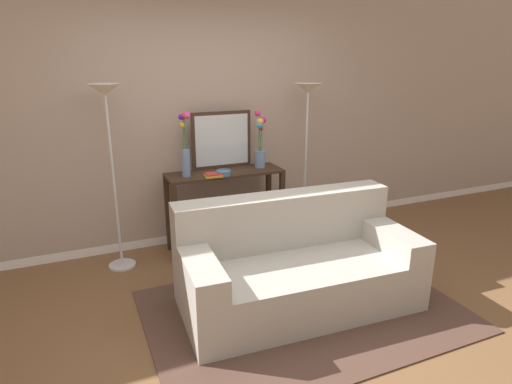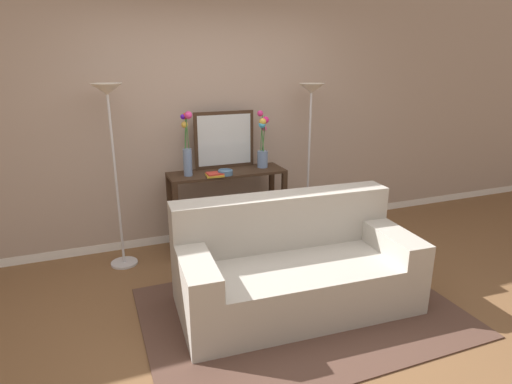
{
  "view_description": "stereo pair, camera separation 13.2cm",
  "coord_description": "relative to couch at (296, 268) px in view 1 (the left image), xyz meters",
  "views": [
    {
      "loc": [
        -1.3,
        -2.56,
        2.0
      ],
      "look_at": [
        0.19,
        0.9,
        0.81
      ],
      "focal_mm": 30.47,
      "sensor_mm": 36.0,
      "label": 1
    },
    {
      "loc": [
        -1.18,
        -2.61,
        2.0
      ],
      "look_at": [
        0.19,
        0.9,
        0.81
      ],
      "focal_mm": 30.47,
      "sensor_mm": 36.0,
      "label": 2
    }
  ],
  "objects": [
    {
      "name": "book_stack",
      "position": [
        -0.33,
        1.15,
        0.55
      ],
      "size": [
        0.18,
        0.15,
        0.03
      ],
      "color": "gold",
      "rests_on": "console_table"
    },
    {
      "name": "console_table",
      "position": [
        -0.16,
        1.29,
        0.27
      ],
      "size": [
        1.21,
        0.39,
        0.85
      ],
      "color": "#382619",
      "rests_on": "ground"
    },
    {
      "name": "area_rug",
      "position": [
        -0.0,
        -0.16,
        -0.31
      ],
      "size": [
        2.49,
        1.71,
        0.01
      ],
      "color": "#51382D",
      "rests_on": "ground"
    },
    {
      "name": "fruit_bowl",
      "position": [
        -0.21,
        1.16,
        0.56
      ],
      "size": [
        0.15,
        0.15,
        0.05
      ],
      "color": "#4C7093",
      "rests_on": "console_table"
    },
    {
      "name": "floor_lamp_right",
      "position": [
        0.78,
        1.25,
        1.04
      ],
      "size": [
        0.28,
        0.28,
        1.72
      ],
      "color": "silver",
      "rests_on": "ground"
    },
    {
      "name": "vase_short_flowers",
      "position": [
        0.25,
        1.31,
        0.79
      ],
      "size": [
        0.13,
        0.14,
        0.6
      ],
      "color": "#6B84AD",
      "rests_on": "console_table"
    },
    {
      "name": "vase_tall_flowers",
      "position": [
        -0.57,
        1.27,
        0.82
      ],
      "size": [
        0.11,
        0.12,
        0.64
      ],
      "color": "#6B84AD",
      "rests_on": "console_table"
    },
    {
      "name": "couch",
      "position": [
        0.0,
        0.0,
        0.0
      ],
      "size": [
        1.95,
        1.01,
        0.88
      ],
      "color": "#ADA89E",
      "rests_on": "ground"
    },
    {
      "name": "floor_lamp_left",
      "position": [
        -1.26,
        1.25,
        1.07
      ],
      "size": [
        0.28,
        0.28,
        1.76
      ],
      "color": "silver",
      "rests_on": "ground"
    },
    {
      "name": "wall_mirror",
      "position": [
        -0.13,
        1.45,
        0.83
      ],
      "size": [
        0.65,
        0.02,
        0.6
      ],
      "color": "#382619",
      "rests_on": "console_table"
    },
    {
      "name": "back_wall",
      "position": [
        -0.28,
        1.69,
        1.13
      ],
      "size": [
        12.0,
        0.15,
        2.89
      ],
      "color": "white",
      "rests_on": "ground"
    },
    {
      "name": "book_row_under_console",
      "position": [
        -0.45,
        1.29,
        -0.26
      ],
      "size": [
        0.4,
        0.18,
        0.13
      ],
      "color": "maroon",
      "rests_on": "ground"
    },
    {
      "name": "ground_plane",
      "position": [
        -0.28,
        -0.28,
        -0.32
      ],
      "size": [
        16.0,
        16.0,
        0.02
      ],
      "primitive_type": "cube",
      "color": "brown"
    }
  ]
}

